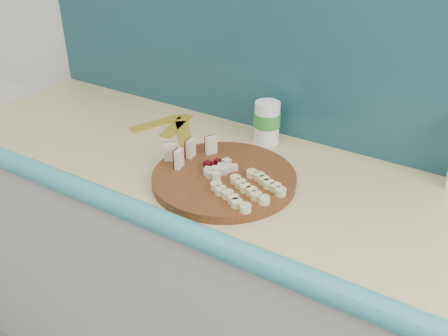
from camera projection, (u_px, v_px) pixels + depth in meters
kitchen_counter at (276, 310)px, 1.54m from camera, size 2.20×0.63×0.91m
backsplash at (336, 65)px, 1.40m from camera, size 2.20×0.02×0.50m
cutting_board at (224, 178)px, 1.33m from camera, size 0.50×0.50×0.02m
apple_wedges at (188, 151)px, 1.38m from camera, size 0.10×0.15×0.05m
apple_chunks at (219, 168)px, 1.33m from camera, size 0.07×0.07×0.02m
banana_slices at (248, 189)px, 1.24m from camera, size 0.18×0.18×0.02m
canister at (267, 122)px, 1.50m from camera, size 0.08×0.08×0.13m
banana_peel at (172, 127)px, 1.62m from camera, size 0.25×0.20×0.01m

